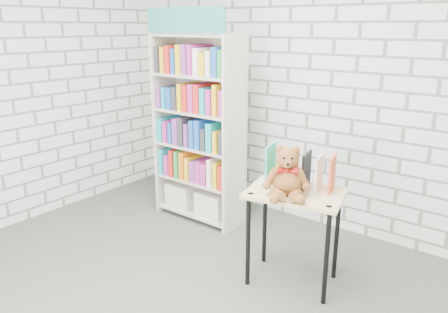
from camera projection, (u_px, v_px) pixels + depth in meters
The scene contains 6 objects.
ground at pixel (168, 310), 3.12m from camera, with size 4.50×4.50×0.00m, color #444C40.
room_shell at pixel (156, 54), 2.60m from camera, with size 4.52×4.02×2.81m.
bookshelf at pixel (199, 128), 4.37m from camera, with size 0.94×0.37×2.11m.
display_table at pixel (295, 205), 3.29m from camera, with size 0.80×0.64×0.76m.
table_books at pixel (300, 168), 3.32m from camera, with size 0.53×0.32×0.29m.
teddy_bear at pixel (287, 176), 3.14m from camera, with size 0.36×0.34×0.37m.
Camera 1 is at (1.96, -1.86, 1.95)m, focal length 35.00 mm.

